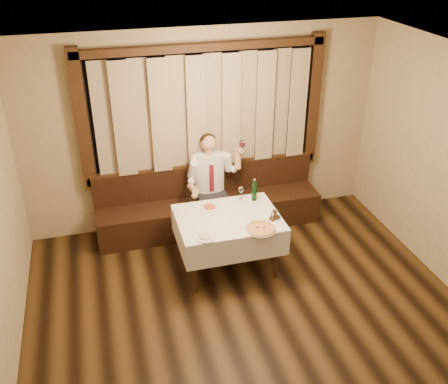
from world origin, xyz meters
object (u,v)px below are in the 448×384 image
object	(u,v)px
green_bottle	(254,191)
pasta_cream	(206,235)
banquette	(209,207)
pizza	(261,229)
pasta_red	(210,206)
dining_table	(228,224)
seated_man	(211,178)
cruet_caddy	(275,216)

from	to	relation	value
green_bottle	pasta_cream	bearing A→B (deg)	-139.76
banquette	pizza	xyz separation A→B (m)	(0.29, -1.40, 0.46)
pasta_red	pasta_cream	xyz separation A→B (m)	(-0.20, -0.64, 0.00)
dining_table	pizza	bearing A→B (deg)	-52.70
pasta_red	seated_man	distance (m)	0.69
dining_table	banquette	bearing A→B (deg)	90.00
dining_table	pasta_cream	xyz separation A→B (m)	(-0.38, -0.37, 0.14)
banquette	pizza	size ratio (longest dim) A/B	8.74
pasta_cream	pasta_red	bearing A→B (deg)	72.26
dining_table	seated_man	distance (m)	0.95
pizza	green_bottle	size ratio (longest dim) A/B	1.19
seated_man	cruet_caddy	bearing A→B (deg)	-65.57
pizza	seated_man	world-z (taller)	seated_man
pasta_red	cruet_caddy	world-z (taller)	cruet_caddy
cruet_caddy	banquette	bearing A→B (deg)	92.70
cruet_caddy	pizza	bearing A→B (deg)	-163.94
pizza	seated_man	distance (m)	1.34
banquette	seated_man	distance (m)	0.53
green_bottle	seated_man	size ratio (longest dim) A/B	0.21
pizza	pasta_red	size ratio (longest dim) A/B	1.52
pasta_cream	dining_table	bearing A→B (deg)	44.84
pasta_cream	seated_man	size ratio (longest dim) A/B	0.17
pizza	seated_man	bearing A→B (deg)	101.80
dining_table	pasta_red	size ratio (longest dim) A/B	5.28
pizza	green_bottle	bearing A→B (deg)	77.92
pasta_red	green_bottle	bearing A→B (deg)	4.58
pasta_red	pasta_cream	distance (m)	0.67
pasta_cream	seated_man	bearing A→B (deg)	73.35
banquette	dining_table	bearing A→B (deg)	-90.00
cruet_caddy	dining_table	bearing A→B (deg)	138.59
pasta_red	cruet_caddy	distance (m)	0.84
green_bottle	pizza	bearing A→B (deg)	-102.08
green_bottle	dining_table	bearing A→B (deg)	-144.27
pizza	dining_table	bearing A→B (deg)	127.30
pasta_cream	cruet_caddy	world-z (taller)	cruet_caddy
seated_man	green_bottle	bearing A→B (deg)	-55.61
seated_man	pasta_red	bearing A→B (deg)	-105.59
banquette	pizza	bearing A→B (deg)	-78.34
pizza	pasta_cream	size ratio (longest dim) A/B	1.47
dining_table	pasta_red	bearing A→B (deg)	122.69
banquette	pasta_red	bearing A→B (deg)	-102.73
banquette	pasta_red	xyz separation A→B (m)	(-0.17, -0.76, 0.48)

